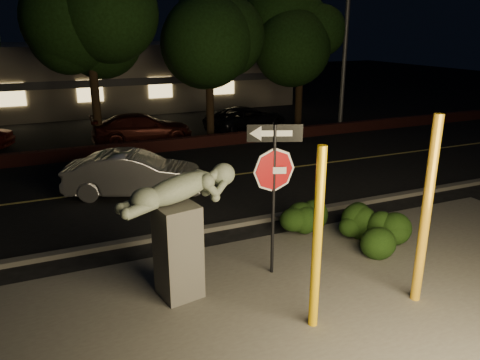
# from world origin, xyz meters

# --- Properties ---
(ground) EXTENTS (90.00, 90.00, 0.00)m
(ground) POSITION_xyz_m (0.00, 10.00, 0.00)
(ground) COLOR black
(ground) RESTS_ON ground
(patio) EXTENTS (14.00, 6.00, 0.02)m
(patio) POSITION_xyz_m (0.00, -1.00, 0.01)
(patio) COLOR #4C4944
(patio) RESTS_ON ground
(road) EXTENTS (80.00, 8.00, 0.01)m
(road) POSITION_xyz_m (0.00, 7.00, 0.01)
(road) COLOR black
(road) RESTS_ON ground
(lane_marking) EXTENTS (80.00, 0.12, 0.00)m
(lane_marking) POSITION_xyz_m (0.00, 7.00, 0.02)
(lane_marking) COLOR #CEB852
(lane_marking) RESTS_ON road
(curb) EXTENTS (80.00, 0.25, 0.12)m
(curb) POSITION_xyz_m (0.00, 2.90, 0.06)
(curb) COLOR #4C4944
(curb) RESTS_ON ground
(brick_wall) EXTENTS (40.00, 0.35, 0.50)m
(brick_wall) POSITION_xyz_m (0.00, 11.30, 0.25)
(brick_wall) COLOR #431815
(brick_wall) RESTS_ON ground
(parking_lot) EXTENTS (40.00, 12.00, 0.01)m
(parking_lot) POSITION_xyz_m (0.00, 17.00, 0.01)
(parking_lot) COLOR black
(parking_lot) RESTS_ON ground
(building) EXTENTS (22.00, 10.20, 4.00)m
(building) POSITION_xyz_m (0.00, 24.99, 2.00)
(building) COLOR #71665A
(building) RESTS_ON ground
(tree_far_c) EXTENTS (4.80, 4.80, 7.84)m
(tree_far_c) POSITION_xyz_m (2.50, 12.80, 5.66)
(tree_far_c) COLOR black
(tree_far_c) RESTS_ON ground
(tree_far_d) EXTENTS (4.40, 4.40, 7.42)m
(tree_far_d) POSITION_xyz_m (7.50, 13.30, 5.42)
(tree_far_d) COLOR black
(tree_far_d) RESTS_ON ground
(yellow_pole_left) EXTENTS (0.16, 0.16, 3.23)m
(yellow_pole_left) POSITION_xyz_m (-0.88, -1.58, 1.61)
(yellow_pole_left) COLOR yellow
(yellow_pole_left) RESTS_ON ground
(yellow_pole_right) EXTENTS (0.18, 0.18, 3.57)m
(yellow_pole_right) POSITION_xyz_m (1.34, -1.67, 1.79)
(yellow_pole_right) COLOR yellow
(yellow_pole_right) RESTS_ON ground
(signpost) EXTENTS (1.02, 0.42, 3.18)m
(signpost) POSITION_xyz_m (-0.69, 0.33, 2.27)
(signpost) COLOR black
(signpost) RESTS_ON ground
(sculpture) EXTENTS (2.35, 1.00, 2.50)m
(sculpture) POSITION_xyz_m (-2.68, 0.28, 1.54)
(sculpture) COLOR #4C4944
(sculpture) RESTS_ON ground
(hedge_center) EXTENTS (1.95, 1.36, 0.93)m
(hedge_center) POSITION_xyz_m (1.08, 1.92, 0.46)
(hedge_center) COLOR black
(hedge_center) RESTS_ON ground
(hedge_right) EXTENTS (1.57, 0.85, 1.02)m
(hedge_right) POSITION_xyz_m (2.16, 1.22, 0.51)
(hedge_right) COLOR black
(hedge_right) RESTS_ON ground
(hedge_far_right) EXTENTS (1.56, 1.18, 0.97)m
(hedge_far_right) POSITION_xyz_m (2.13, 0.30, 0.49)
(hedge_far_right) COLOR black
(hedge_far_right) RESTS_ON ground
(streetlight) EXTENTS (1.46, 0.79, 10.25)m
(streetlight) POSITION_xyz_m (8.78, 11.79, 6.10)
(streetlight) COLOR #4B4B50
(streetlight) RESTS_ON ground
(silver_sedan) EXTENTS (4.36, 2.81, 1.36)m
(silver_sedan) POSITION_xyz_m (-2.35, 6.37, 0.68)
(silver_sedan) COLOR silver
(silver_sedan) RESTS_ON ground
(parked_car_darkred) EXTENTS (4.55, 2.07, 1.29)m
(parked_car_darkred) POSITION_xyz_m (-0.59, 13.26, 0.65)
(parked_car_darkred) COLOR #3F130E
(parked_car_darkred) RESTS_ON ground
(parked_car_dark) EXTENTS (4.75, 3.22, 1.21)m
(parked_car_dark) POSITION_xyz_m (4.75, 13.73, 0.60)
(parked_car_dark) COLOR black
(parked_car_dark) RESTS_ON ground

